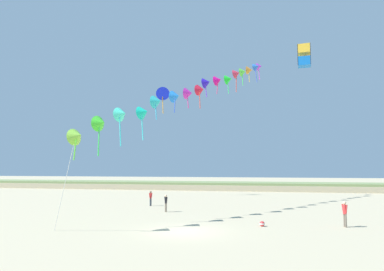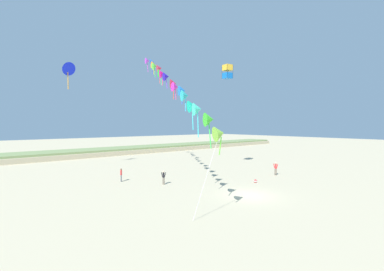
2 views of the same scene
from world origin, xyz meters
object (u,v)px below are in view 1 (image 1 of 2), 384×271
Objects in this scene: large_kite_low_lead at (163,93)px; large_kite_mid_trail at (304,56)px; person_near_left at (345,212)px; person_mid_center at (151,197)px; beach_ball at (262,224)px; person_near_right at (166,202)px.

large_kite_mid_trail is (18.26, -14.55, -0.38)m from large_kite_low_lead.
person_near_left is 0.87× the size of large_kite_mid_trail.
person_near_left reaches higher than person_mid_center.
beach_ball is (14.20, -22.68, -14.72)m from large_kite_low_lead.
large_kite_mid_trail is 16.98m from beach_ball.
person_mid_center is 15.70m from beach_ball.
beach_ball is at bearing -41.69° from person_mid_center.
beach_ball is at bearing -171.16° from person_near_left.
person_near_right is at bearing 160.30° from person_near_left.
person_near_right is at bearing -56.01° from person_mid_center.
person_near_right is 18.79m from large_kite_mid_trail.
beach_ball is (8.71, -5.98, -0.73)m from person_near_right.
large_kite_low_lead is at bearing 141.45° from large_kite_mid_trail.
person_near_right is 4.34× the size of beach_ball.
large_kite_mid_trail is at bearing 63.43° from beach_ball.
person_near_right is at bearing -170.47° from large_kite_mid_trail.
person_mid_center is at bearing 138.31° from beach_ball.
person_near_left is 0.43× the size of large_kite_low_lead.
person_near_right is 1.00× the size of person_mid_center.
person_near_left reaches higher than beach_ball.
large_kite_low_lead is 30.53m from beach_ball.
person_near_left is at bearing -47.81° from large_kite_low_lead.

